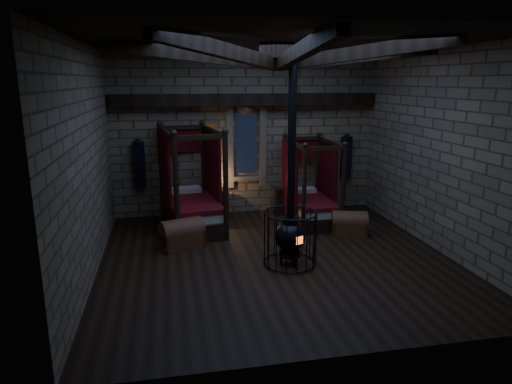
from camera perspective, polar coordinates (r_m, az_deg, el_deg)
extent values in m
cube|color=black|center=(9.43, 2.50, -8.23)|extent=(7.00, 7.00, 0.01)
cube|color=#847054|center=(12.26, -1.27, 7.07)|extent=(7.00, 0.02, 4.20)
cube|color=#847054|center=(5.60, 11.17, -1.34)|extent=(7.00, 0.02, 4.20)
cube|color=#847054|center=(8.73, -20.32, 3.46)|extent=(0.02, 7.00, 4.20)
cube|color=#847054|center=(10.27, 22.05, 4.75)|extent=(0.02, 7.00, 4.20)
cube|color=black|center=(8.77, 2.80, 18.12)|extent=(7.00, 7.00, 0.01)
cube|color=black|center=(12.01, -1.14, 11.47)|extent=(6.86, 0.35, 0.30)
cylinder|color=black|center=(8.76, 2.79, 17.14)|extent=(0.70, 0.70, 0.25)
cube|color=black|center=(12.23, -1.22, 6.11)|extent=(0.55, 0.04, 1.60)
cube|color=maroon|center=(12.09, -5.94, 6.90)|extent=(0.45, 0.03, 0.65)
cube|color=black|center=(12.04, -14.38, 3.38)|extent=(0.30, 0.10, 1.15)
cube|color=black|center=(12.97, 11.18, 4.28)|extent=(0.30, 0.10, 1.15)
cube|color=black|center=(11.30, -7.90, -3.52)|extent=(1.50, 2.43, 0.40)
cube|color=beige|center=(11.21, -7.95, -2.02)|extent=(1.34, 2.24, 0.24)
cube|color=maroon|center=(11.17, -7.98, -1.26)|extent=(1.41, 2.29, 0.11)
cube|color=beige|center=(11.94, -8.79, 0.23)|extent=(0.82, 0.49, 0.15)
cube|color=#56070D|center=(12.00, -9.28, 6.42)|extent=(1.20, 0.22, 0.60)
cylinder|color=black|center=(9.90, -9.93, -0.02)|extent=(0.12, 0.12, 2.42)
cylinder|color=black|center=(12.02, -11.68, 2.35)|extent=(0.12, 0.12, 2.42)
cylinder|color=black|center=(10.12, -3.79, 0.47)|extent=(0.12, 0.12, 2.42)
cylinder|color=black|center=(12.21, -6.56, 2.72)|extent=(0.12, 0.12, 2.42)
cube|color=#56070D|center=(11.26, -11.32, 1.88)|extent=(0.30, 1.64, 2.14)
cube|color=#56070D|center=(11.47, -5.55, 2.30)|extent=(0.30, 1.64, 2.14)
cube|color=black|center=(11.76, 6.83, -2.94)|extent=(1.04, 1.97, 0.34)
cube|color=beige|center=(11.69, 6.86, -1.70)|extent=(0.92, 1.82, 0.21)
cube|color=maroon|center=(11.65, 6.88, -1.07)|extent=(0.98, 1.86, 0.09)
cube|color=beige|center=(12.29, 5.90, 0.20)|extent=(0.66, 0.34, 0.13)
cube|color=#56070D|center=(12.33, 5.69, 5.39)|extent=(1.04, 0.06, 0.52)
cylinder|color=black|center=(10.52, 6.03, 0.00)|extent=(0.10, 0.10, 2.08)
cylinder|color=black|center=(12.30, 3.53, 2.06)|extent=(0.10, 0.10, 2.08)
cylinder|color=black|center=(10.83, 10.83, 0.21)|extent=(0.10, 0.10, 2.08)
cylinder|color=black|center=(12.56, 7.72, 2.21)|extent=(0.10, 0.10, 2.08)
cube|color=#56070D|center=(11.66, 4.19, 1.63)|extent=(0.07, 1.42, 1.84)
cube|color=#56070D|center=(11.95, 8.84, 1.80)|extent=(0.07, 1.42, 1.84)
cube|color=brown|center=(10.07, -9.21, -5.84)|extent=(1.02, 0.81, 0.37)
cylinder|color=brown|center=(10.00, -9.25, -4.84)|extent=(1.02, 0.81, 0.54)
cube|color=#A07031|center=(9.94, -11.44, -6.20)|extent=(0.24, 0.55, 0.39)
cube|color=#A07031|center=(10.21, -7.03, -5.48)|extent=(0.24, 0.55, 0.39)
cube|color=brown|center=(10.93, 11.56, -4.44)|extent=(0.90, 0.68, 0.33)
cylinder|color=brown|center=(10.88, 11.60, -3.61)|extent=(0.90, 0.68, 0.49)
cube|color=#A07031|center=(10.89, 9.60, -4.43)|extent=(0.18, 0.51, 0.35)
cube|color=#A07031|center=(10.99, 13.49, -4.45)|extent=(0.18, 0.51, 0.35)
cube|color=black|center=(12.05, -4.51, -1.53)|extent=(0.48, 0.46, 0.72)
cube|color=black|center=(11.95, -4.55, 0.23)|extent=(0.53, 0.51, 0.04)
cylinder|color=#A07031|center=(11.93, -4.56, 0.71)|extent=(0.10, 0.10, 0.16)
cube|color=black|center=(12.41, 3.33, -1.18)|extent=(0.43, 0.42, 0.67)
cube|color=black|center=(12.33, 3.35, 0.41)|extent=(0.48, 0.46, 0.04)
cube|color=brown|center=(12.31, 3.36, 0.67)|extent=(0.18, 0.14, 0.05)
cylinder|color=black|center=(9.06, 4.24, -7.63)|extent=(0.42, 0.42, 0.11)
sphere|color=black|center=(8.94, 4.28, -5.54)|extent=(0.59, 0.59, 0.59)
cylinder|color=black|center=(8.84, 4.31, -3.60)|extent=(0.30, 0.30, 0.15)
cube|color=#FF5914|center=(8.73, 5.46, -6.04)|extent=(0.14, 0.08, 0.15)
cylinder|color=black|center=(8.50, 4.51, 6.76)|extent=(0.16, 0.16, 3.10)
torus|color=black|center=(9.13, 4.22, -8.74)|extent=(1.05, 1.05, 0.03)
torus|color=black|center=(8.79, 4.33, -2.61)|extent=(1.05, 1.05, 0.03)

